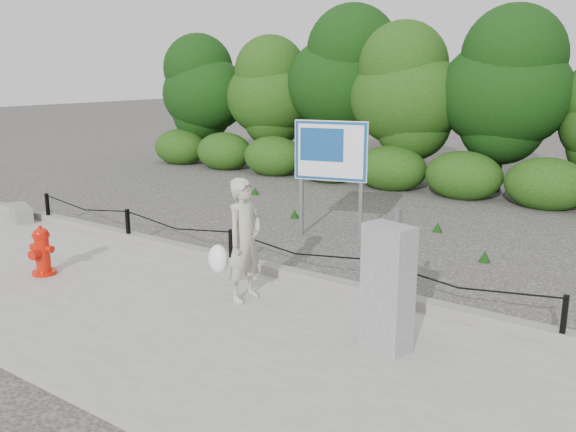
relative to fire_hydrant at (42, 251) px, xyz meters
The scene contains 10 objects.
ground 2.93m from the fire_hydrant, 44.37° to the left, with size 90.00×90.00×0.00m, color #2D2B28.
sidewalk 2.11m from the fire_hydrant, ahead, with size 14.00×4.00×0.08m, color gray.
curb 2.95m from the fire_hydrant, 45.06° to the left, with size 14.00×0.22×0.14m, color slate.
chain_barrier 2.90m from the fire_hydrant, 44.37° to the left, with size 10.06×0.06×0.60m.
treeline 11.29m from the fire_hydrant, 82.05° to the left, with size 20.16×3.81×4.95m.
fire_hydrant is the anchor object (origin of this frame).
pedestrian 3.36m from the fire_hydrant, 17.62° to the left, with size 0.71×0.62×1.69m.
concrete_block 3.96m from the fire_hydrant, 153.30° to the left, with size 0.95×0.33×0.30m, color slate.
utility_cabinet 5.52m from the fire_hydrant, ahead, with size 0.61×0.46×1.59m.
advertising_sign 5.28m from the fire_hydrant, 63.04° to the left, with size 1.37×0.45×2.25m.
Camera 1 is at (6.20, -7.11, 3.17)m, focal length 38.00 mm.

